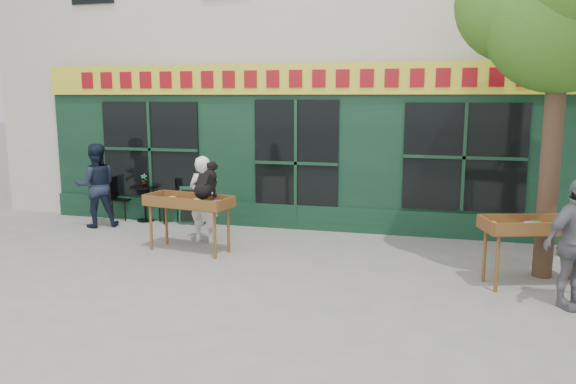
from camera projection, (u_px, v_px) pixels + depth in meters
name	position (u px, v px, depth m)	size (l,w,h in m)	color
ground	(262.00, 261.00, 9.21)	(80.00, 80.00, 0.00)	slate
building	(331.00, 3.00, 14.07)	(14.00, 7.26, 10.00)	beige
book_cart_center	(189.00, 205.00, 9.64)	(1.58, 0.87, 0.99)	brown
dog	(206.00, 179.00, 9.42)	(0.34, 0.60, 0.60)	black
woman	(204.00, 199.00, 10.26)	(0.58, 0.38, 1.60)	white
book_cart_right	(538.00, 230.00, 7.85)	(1.62, 1.04, 0.99)	brown
man_right	(574.00, 244.00, 7.06)	(0.97, 0.41, 1.66)	#5D5E63
bistro_table	(145.00, 196.00, 12.05)	(0.60, 0.60, 0.76)	black
bistro_chair_left	(118.00, 194.00, 12.20)	(0.37, 0.36, 0.95)	black
bistro_chair_right	(172.00, 196.00, 11.95)	(0.51, 0.51, 0.95)	black
potted_plant	(144.00, 180.00, 11.99)	(0.14, 0.10, 0.27)	gray
man_left	(96.00, 185.00, 11.49)	(0.84, 0.65, 1.72)	black
chalkboard	(192.00, 205.00, 11.79)	(0.58, 0.27, 0.79)	black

